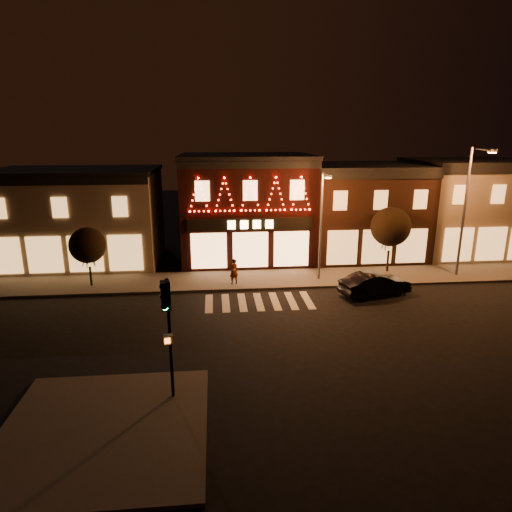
{
  "coord_description": "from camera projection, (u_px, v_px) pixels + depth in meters",
  "views": [
    {
      "loc": [
        -2.55,
        -20.76,
        9.81
      ],
      "look_at": [
        -0.17,
        4.0,
        2.89
      ],
      "focal_mm": 30.81,
      "sensor_mm": 36.0,
      "label": 1
    }
  ],
  "objects": [
    {
      "name": "ground",
      "position": [
        267.0,
        330.0,
        22.77
      ],
      "size": [
        120.0,
        120.0,
        0.0
      ],
      "primitive_type": "plane",
      "color": "black",
      "rests_on": "ground"
    },
    {
      "name": "tree_left",
      "position": [
        87.0,
        245.0,
        28.33
      ],
      "size": [
        2.33,
        2.33,
        3.9
      ],
      "rotation": [
        0.0,
        0.0,
        -0.12
      ],
      "color": "black",
      "rests_on": "sidewalk_far"
    },
    {
      "name": "building_right_b",
      "position": [
        466.0,
        207.0,
        36.85
      ],
      "size": [
        9.2,
        8.28,
        7.8
      ],
      "color": "#7F6E5A",
      "rests_on": "ground"
    },
    {
      "name": "sidewalk_near",
      "position": [
        104.0,
        430.0,
        14.96
      ],
      "size": [
        7.0,
        7.0,
        0.15
      ],
      "primitive_type": "cube",
      "color": "#47423D",
      "rests_on": "ground"
    },
    {
      "name": "building_right_a",
      "position": [
        361.0,
        210.0,
        36.06
      ],
      "size": [
        9.2,
        8.28,
        7.5
      ],
      "color": "#361D13",
      "rests_on": "ground"
    },
    {
      "name": "tree_right",
      "position": [
        391.0,
        227.0,
        31.23
      ],
      "size": [
        2.82,
        2.82,
        4.71
      ],
      "rotation": [
        0.0,
        0.0,
        0.26
      ],
      "color": "black",
      "rests_on": "sidewalk_far"
    },
    {
      "name": "pedestrian",
      "position": [
        234.0,
        272.0,
        29.1
      ],
      "size": [
        0.74,
        0.62,
        1.73
      ],
      "primitive_type": "imported",
      "rotation": [
        0.0,
        0.0,
        3.53
      ],
      "color": "gray",
      "rests_on": "sidewalk_far"
    },
    {
      "name": "streetlamp_right",
      "position": [
        468.0,
        203.0,
        29.68
      ],
      "size": [
        0.68,
        2.03,
        8.83
      ],
      "rotation": [
        0.0,
        0.0,
        -0.17
      ],
      "color": "#59595E",
      "rests_on": "sidewalk_far"
    },
    {
      "name": "building_pulp",
      "position": [
        246.0,
        207.0,
        35.06
      ],
      "size": [
        10.2,
        8.34,
        8.3
      ],
      "color": "black",
      "rests_on": "ground"
    },
    {
      "name": "dark_sedan",
      "position": [
        375.0,
        284.0,
        27.49
      ],
      "size": [
        4.75,
        2.65,
        1.48
      ],
      "primitive_type": "imported",
      "rotation": [
        0.0,
        0.0,
        1.82
      ],
      "color": "black",
      "rests_on": "ground"
    },
    {
      "name": "traffic_signal_near",
      "position": [
        167.0,
        317.0,
        15.76
      ],
      "size": [
        0.38,
        0.5,
        4.73
      ],
      "rotation": [
        0.0,
        0.0,
        0.19
      ],
      "color": "black",
      "rests_on": "sidewalk_near"
    },
    {
      "name": "streetlamp_mid",
      "position": [
        322.0,
        218.0,
        29.06
      ],
      "size": [
        0.46,
        1.66,
        7.28
      ],
      "rotation": [
        0.0,
        0.0,
        0.03
      ],
      "color": "#59595E",
      "rests_on": "sidewalk_far"
    },
    {
      "name": "building_left",
      "position": [
        79.0,
        216.0,
        34.01
      ],
      "size": [
        12.2,
        8.28,
        7.3
      ],
      "color": "#7F6E5A",
      "rests_on": "ground"
    },
    {
      "name": "sidewalk_far",
      "position": [
        281.0,
        279.0,
        30.61
      ],
      "size": [
        44.0,
        4.0,
        0.15
      ],
      "primitive_type": "cube",
      "color": "#47423D",
      "rests_on": "ground"
    }
  ]
}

